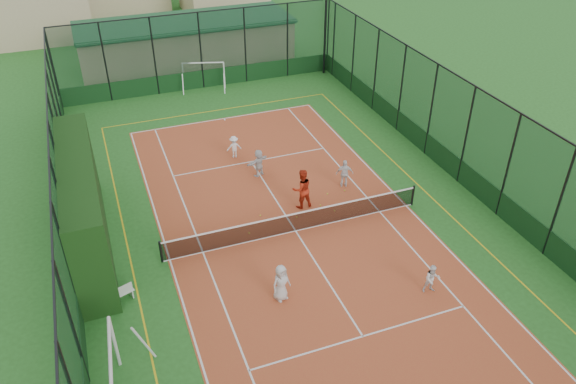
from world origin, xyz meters
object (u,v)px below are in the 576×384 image
at_px(child_near_right, 432,279).
at_px(floodlight_ne, 326,14).
at_px(futsal_goal_near, 116,382).
at_px(futsal_goal_far, 204,76).
at_px(child_far_left, 234,147).
at_px(coach, 302,189).
at_px(child_far_back, 259,163).
at_px(clubhouse, 186,42).
at_px(child_near_left, 281,283).
at_px(white_bench, 114,296).
at_px(child_far_right, 345,173).

bearing_deg(child_near_right, floodlight_ne, 88.88).
relative_size(futsal_goal_near, futsal_goal_far, 1.21).
distance_m(futsal_goal_far, child_far_left, 9.62).
distance_m(futsal_goal_near, coach, 12.05).
bearing_deg(child_far_left, coach, 109.70).
xyz_separation_m(futsal_goal_near, child_far_back, (8.08, 11.28, -0.36)).
relative_size(futsal_goal_far, child_near_right, 2.27).
height_order(floodlight_ne, child_near_right, floodlight_ne).
height_order(clubhouse, child_near_left, clubhouse).
height_order(futsal_goal_near, child_far_left, futsal_goal_near).
distance_m(clubhouse, child_far_left, 14.86).
height_order(clubhouse, coach, clubhouse).
xyz_separation_m(clubhouse, child_far_left, (-0.68, -14.81, -0.96)).
relative_size(clubhouse, white_bench, 10.59).
bearing_deg(child_far_right, child_near_right, 108.49).
distance_m(futsal_goal_far, child_near_left, 20.53).
xyz_separation_m(floodlight_ne, clubhouse, (-8.60, 5.40, -2.55)).
bearing_deg(child_far_right, futsal_goal_far, -56.80).
bearing_deg(futsal_goal_near, floodlight_ne, -32.06).
height_order(futsal_goal_near, child_near_right, futsal_goal_near).
xyz_separation_m(child_far_left, child_far_right, (4.21, -4.63, 0.11)).
xyz_separation_m(futsal_goal_far, child_near_right, (3.39, -22.05, -0.27)).
relative_size(white_bench, child_far_back, 1.01).
bearing_deg(child_far_back, floodlight_ne, -153.05).
distance_m(white_bench, futsal_goal_far, 20.13).
height_order(floodlight_ne, child_near_left, floodlight_ne).
xyz_separation_m(child_far_left, coach, (1.63, -5.52, 0.35)).
relative_size(white_bench, child_near_left, 0.93).
height_order(clubhouse, child_far_right, clubhouse).
bearing_deg(child_far_right, futsal_goal_near, 56.56).
height_order(child_near_right, coach, coach).
relative_size(clubhouse, futsal_goal_far, 5.48).
distance_m(clubhouse, child_near_left, 25.74).
bearing_deg(floodlight_ne, futsal_goal_far, 178.80).
distance_m(child_far_left, child_far_right, 6.26).
height_order(child_near_right, child_far_left, child_near_right).
bearing_deg(child_near_left, coach, 42.98).
relative_size(floodlight_ne, child_far_back, 5.80).
bearing_deg(child_far_right, floodlight_ne, -90.52).
bearing_deg(coach, clubhouse, -89.81).
height_order(futsal_goal_near, coach, futsal_goal_near).
bearing_deg(coach, white_bench, 18.98).
height_order(child_far_left, child_far_right, child_far_right).
height_order(futsal_goal_far, coach, coach).
xyz_separation_m(white_bench, coach, (8.74, 3.43, 0.57)).
height_order(white_bench, child_near_left, child_near_left).
bearing_deg(child_near_left, white_bench, 144.03).
bearing_deg(child_near_left, child_near_right, -34.77).
bearing_deg(child_far_right, clubhouse, -60.38).
xyz_separation_m(futsal_goal_near, child_near_left, (6.11, 2.63, -0.30)).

